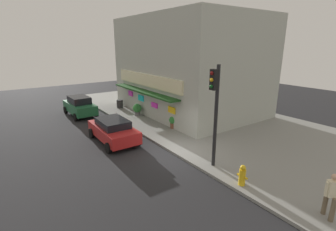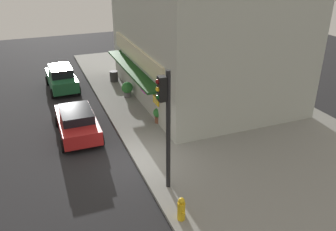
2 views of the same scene
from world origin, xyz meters
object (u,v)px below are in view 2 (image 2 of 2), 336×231
at_px(potted_plant_by_window, 158,114).
at_px(parked_car_red, 77,122).
at_px(potted_plant_by_doorway, 127,89).
at_px(fire_hydrant, 181,209).
at_px(parked_car_green, 62,78).
at_px(trash_can, 114,76).
at_px(traffic_light, 166,116).

bearing_deg(potted_plant_by_window, parked_car_red, -95.21).
height_order(potted_plant_by_doorway, parked_car_red, parked_car_red).
height_order(potted_plant_by_doorway, potted_plant_by_window, potted_plant_by_doorway).
height_order(fire_hydrant, parked_car_green, parked_car_green).
xyz_separation_m(potted_plant_by_doorway, parked_car_red, (4.00, -3.87, 0.06)).
bearing_deg(fire_hydrant, parked_car_red, -163.46).
bearing_deg(trash_can, traffic_light, -4.81).
xyz_separation_m(potted_plant_by_window, parked_car_green, (-7.79, -4.39, 0.21)).
relative_size(fire_hydrant, potted_plant_by_doorway, 0.92).
height_order(potted_plant_by_window, parked_car_green, parked_car_green).
bearing_deg(potted_plant_by_window, fire_hydrant, -14.23).
height_order(traffic_light, trash_can, traffic_light).
bearing_deg(potted_plant_by_window, trash_can, -175.20).
xyz_separation_m(fire_hydrant, parked_car_red, (-8.22, -2.44, 0.19)).
bearing_deg(fire_hydrant, trash_can, 175.10).
distance_m(potted_plant_by_doorway, parked_car_red, 5.57).
bearing_deg(parked_car_red, trash_can, 152.79).
distance_m(potted_plant_by_window, parked_car_green, 8.95).
bearing_deg(trash_can, parked_car_green, -90.76).
xyz_separation_m(potted_plant_by_doorway, potted_plant_by_window, (4.40, 0.55, -0.07)).
relative_size(traffic_light, parked_car_green, 1.22).
distance_m(potted_plant_by_doorway, potted_plant_by_window, 4.44).
bearing_deg(parked_car_red, potted_plant_by_window, 84.79).
bearing_deg(potted_plant_by_doorway, traffic_light, -6.92).
bearing_deg(traffic_light, parked_car_green, -169.17).
relative_size(potted_plant_by_doorway, potted_plant_by_window, 1.16).
bearing_deg(traffic_light, trash_can, 175.19).
bearing_deg(traffic_light, parked_car_red, -156.94).
relative_size(fire_hydrant, parked_car_green, 0.23).
bearing_deg(parked_car_red, parked_car_green, 179.71).
distance_m(traffic_light, fire_hydrant, 3.45).
distance_m(traffic_light, potted_plant_by_window, 6.64).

